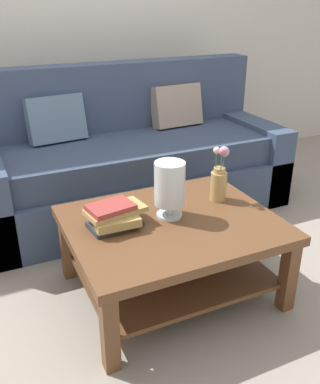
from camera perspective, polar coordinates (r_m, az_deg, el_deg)
ground_plane at (r=2.72m, az=0.13°, el=-8.82°), size 10.00×10.00×0.00m
back_wall at (r=3.83m, az=-11.16°, el=22.01°), size 6.40×0.12×2.70m
couch at (r=3.23m, az=-3.88°, el=4.03°), size 2.25×0.90×1.06m
coffee_table at (r=2.27m, az=1.56°, el=-6.63°), size 1.07×0.87×0.45m
book_stack_main at (r=2.14m, az=-6.20°, el=-3.16°), size 0.32×0.22×0.12m
glass_hurricane_vase at (r=2.18m, az=1.30°, el=0.89°), size 0.16×0.16×0.30m
flower_pitcher at (r=2.40m, az=7.94°, el=1.68°), size 0.10×0.10×0.32m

